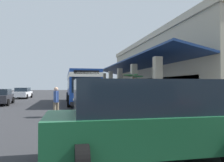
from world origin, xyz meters
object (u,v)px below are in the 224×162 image
(transit_bus, at_px, (81,85))
(parked_sedan_white, at_px, (23,93))
(pedestrian, at_px, (56,100))
(parked_sedan_charcoal, at_px, (0,97))
(potted_palm, at_px, (133,95))
(parked_suv_green, at_px, (146,119))

(transit_bus, xyz_separation_m, parked_sedan_white, (-9.73, -7.36, -1.10))
(transit_bus, distance_m, pedestrian, 9.51)
(parked_sedan_charcoal, relative_size, potted_palm, 1.57)
(parked_sedan_charcoal, height_order, pedestrian, pedestrian)
(parked_sedan_white, xyz_separation_m, pedestrian, (18.98, 5.33, 0.22))
(potted_palm, bearing_deg, parked_sedan_charcoal, -99.93)
(parked_sedan_white, relative_size, parked_suv_green, 0.93)
(parked_sedan_white, xyz_separation_m, potted_palm, (12.07, 12.13, 0.14))
(parked_sedan_white, distance_m, parked_suv_green, 27.96)
(parked_suv_green, bearing_deg, parked_sedan_charcoal, -154.91)
(parked_sedan_white, distance_m, parked_sedan_charcoal, 9.92)
(transit_bus, bearing_deg, parked_suv_green, 1.44)
(pedestrian, bearing_deg, transit_bus, 167.62)
(parked_sedan_white, distance_m, pedestrian, 19.72)
(transit_bus, distance_m, parked_suv_green, 17.15)
(transit_bus, distance_m, parked_sedan_white, 12.25)
(transit_bus, height_order, potted_palm, transit_bus)
(potted_palm, bearing_deg, pedestrian, -44.53)
(transit_bus, relative_size, parked_sedan_white, 2.51)
(parked_sedan_charcoal, distance_m, potted_palm, 12.45)
(parked_sedan_charcoal, distance_m, pedestrian, 10.58)
(parked_sedan_charcoal, bearing_deg, potted_palm, 80.07)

